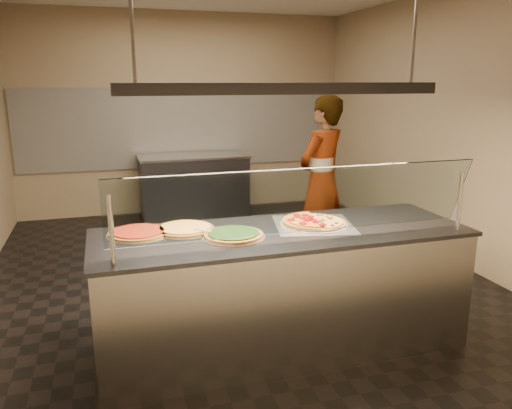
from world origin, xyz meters
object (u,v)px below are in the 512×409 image
object	(u,v)px
half_pizza_pepperoni	(300,222)
pizza_spinach	(233,235)
pizza_cheese	(185,228)
pizza_tomato	(138,232)
worker	(322,179)
serving_counter	(282,289)
perforated_tray	(314,224)
prep_table	(194,186)
half_pizza_sausage	(328,221)
pizza_spatula	(211,230)
sneeze_guard	(301,202)
heat_lamp_housing	(284,88)

from	to	relation	value
half_pizza_pepperoni	pizza_spinach	size ratio (longest dim) A/B	1.16
pizza_cheese	pizza_tomato	bearing A→B (deg)	179.77
pizza_spinach	worker	size ratio (longest dim) A/B	0.24
serving_counter	perforated_tray	size ratio (longest dim) A/B	4.00
pizza_tomato	prep_table	world-z (taller)	pizza_tomato
half_pizza_sausage	worker	xyz separation A→B (m)	(0.72, 1.71, -0.03)
serving_counter	pizza_spatula	bearing A→B (deg)	172.87
pizza_spinach	pizza_cheese	distance (m)	0.40
pizza_cheese	pizza_spinach	bearing A→B (deg)	-40.55
half_pizza_pepperoni	half_pizza_sausage	xyz separation A→B (m)	(0.23, -0.00, -0.01)
serving_counter	perforated_tray	world-z (taller)	perforated_tray
sneeze_guard	serving_counter	bearing A→B (deg)	90.00
perforated_tray	half_pizza_pepperoni	world-z (taller)	half_pizza_pepperoni
pizza_tomato	prep_table	distance (m)	3.92
half_pizza_pepperoni	pizza_tomato	distance (m)	1.19
prep_table	sneeze_guard	bearing A→B (deg)	-90.52
worker	prep_table	bearing A→B (deg)	-94.38
sneeze_guard	pizza_tomato	world-z (taller)	sneeze_guard
pizza_cheese	pizza_spatula	size ratio (longest dim) A/B	1.60
worker	pizza_spinach	bearing A→B (deg)	19.78
serving_counter	pizza_spinach	world-z (taller)	pizza_spinach
sneeze_guard	half_pizza_pepperoni	xyz separation A→B (m)	(0.16, 0.40, -0.26)
sneeze_guard	pizza_spatula	size ratio (longest dim) A/B	8.84
half_pizza_sausage	pizza_tomato	distance (m)	1.42
half_pizza_sausage	heat_lamp_housing	bearing A→B (deg)	-171.27
sneeze_guard	perforated_tray	distance (m)	0.57
serving_counter	pizza_spinach	distance (m)	0.62
half_pizza_sausage	prep_table	world-z (taller)	half_pizza_sausage
pizza_cheese	heat_lamp_housing	xyz separation A→B (m)	(0.69, -0.22, 1.01)
pizza_cheese	prep_table	world-z (taller)	pizza_cheese
pizza_cheese	serving_counter	bearing A→B (deg)	-17.52
half_pizza_sausage	heat_lamp_housing	size ratio (longest dim) A/B	0.23
serving_counter	heat_lamp_housing	distance (m)	1.48
sneeze_guard	pizza_spinach	world-z (taller)	sneeze_guard
serving_counter	perforated_tray	bearing A→B (deg)	12.62
pizza_spatula	worker	world-z (taller)	worker
half_pizza_pepperoni	pizza_spatula	distance (m)	0.68
sneeze_guard	heat_lamp_housing	world-z (taller)	heat_lamp_housing
perforated_tray	half_pizza_pepperoni	bearing A→B (deg)	-179.98
heat_lamp_housing	prep_table	bearing A→B (deg)	89.44
half_pizza_pepperoni	heat_lamp_housing	distance (m)	1.00
half_pizza_sausage	serving_counter	bearing A→B (deg)	-171.27
half_pizza_pepperoni	worker	bearing A→B (deg)	60.79
pizza_cheese	pizza_tomato	distance (m)	0.33
pizza_spinach	pizza_cheese	bearing A→B (deg)	139.45
half_pizza_sausage	pizza_spatula	xyz separation A→B (m)	(-0.92, 0.00, 0.00)
heat_lamp_housing	pizza_cheese	bearing A→B (deg)	162.48
serving_counter	half_pizza_pepperoni	world-z (taller)	half_pizza_pepperoni
serving_counter	half_pizza_pepperoni	bearing A→B (deg)	20.95
serving_counter	sneeze_guard	size ratio (longest dim) A/B	1.10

